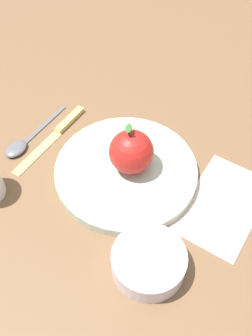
% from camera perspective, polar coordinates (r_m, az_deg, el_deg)
% --- Properties ---
extents(ground_plane, '(2.40, 2.40, 0.00)m').
position_cam_1_polar(ground_plane, '(0.73, -1.78, -0.12)').
color(ground_plane, brown).
extents(dinner_plate, '(0.26, 0.26, 0.02)m').
position_cam_1_polar(dinner_plate, '(0.71, 0.00, -0.42)').
color(dinner_plate, '#B2C6B2').
rests_on(dinner_plate, ground_plane).
extents(apple, '(0.08, 0.08, 0.09)m').
position_cam_1_polar(apple, '(0.68, 0.77, 2.38)').
color(apple, '#B21E19').
rests_on(apple, dinner_plate).
extents(side_bowl, '(0.11, 0.11, 0.04)m').
position_cam_1_polar(side_bowl, '(0.61, 3.35, -13.34)').
color(side_bowl, silver).
rests_on(side_bowl, ground_plane).
extents(knife, '(0.11, 0.19, 0.01)m').
position_cam_1_polar(knife, '(0.80, -10.08, 5.04)').
color(knife, '#D8B766').
rests_on(knife, ground_plane).
extents(spoon, '(0.10, 0.16, 0.01)m').
position_cam_1_polar(spoon, '(0.79, -14.83, 3.55)').
color(spoon, '#59595E').
rests_on(spoon, ground_plane).
extents(linen_napkin, '(0.19, 0.22, 0.00)m').
position_cam_1_polar(linen_napkin, '(0.70, 13.97, -5.16)').
color(linen_napkin, beige).
rests_on(linen_napkin, ground_plane).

